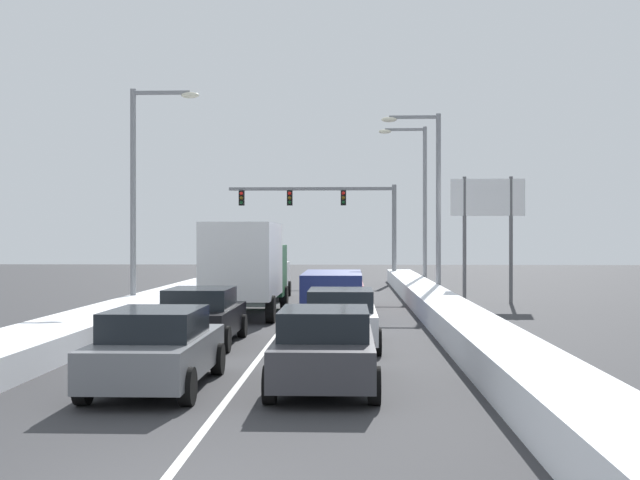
% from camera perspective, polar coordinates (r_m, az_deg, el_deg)
% --- Properties ---
extents(ground_plane, '(120.00, 120.00, 0.00)m').
position_cam_1_polar(ground_plane, '(25.83, -2.65, -6.16)').
color(ground_plane, '#333335').
extents(lane_stripe_between_right_lane_and_center_lane, '(0.14, 46.31, 0.01)m').
position_cam_1_polar(lane_stripe_between_right_lane_and_center_lane, '(30.01, -1.96, -5.27)').
color(lane_stripe_between_right_lane_and_center_lane, silver).
rests_on(lane_stripe_between_right_lane_and_center_lane, ground).
extents(snow_bank_right_shoulder, '(1.51, 46.31, 0.78)m').
position_cam_1_polar(snow_bank_right_shoulder, '(30.06, 8.20, -4.53)').
color(snow_bank_right_shoulder, white).
rests_on(snow_bank_right_shoulder, ground).
extents(snow_bank_left_shoulder, '(2.15, 46.31, 0.64)m').
position_cam_1_polar(snow_bank_left_shoulder, '(30.82, -11.87, -4.54)').
color(snow_bank_left_shoulder, white).
rests_on(snow_bank_left_shoulder, ground).
extents(sedan_charcoal_right_lane_nearest, '(2.00, 4.50, 1.51)m').
position_cam_1_polar(sedan_charcoal_right_lane_nearest, '(15.34, 0.34, -7.62)').
color(sedan_charcoal_right_lane_nearest, '#38383D').
rests_on(sedan_charcoal_right_lane_nearest, ground).
extents(sedan_white_right_lane_second, '(2.00, 4.50, 1.51)m').
position_cam_1_polar(sedan_white_right_lane_second, '(21.03, 1.48, -5.51)').
color(sedan_white_right_lane_second, silver).
rests_on(sedan_white_right_lane_second, ground).
extents(suv_navy_right_lane_third, '(2.16, 4.90, 1.67)m').
position_cam_1_polar(suv_navy_right_lane_third, '(27.42, 0.89, -3.66)').
color(suv_navy_right_lane_third, navy).
rests_on(suv_navy_right_lane_third, ground).
extents(sedan_maroon_right_lane_fourth, '(2.00, 4.50, 1.51)m').
position_cam_1_polar(sedan_maroon_right_lane_fourth, '(33.14, 1.50, -3.44)').
color(sedan_maroon_right_lane_fourth, maroon).
rests_on(sedan_maroon_right_lane_fourth, ground).
extents(sedan_gray_center_lane_nearest, '(2.00, 4.50, 1.51)m').
position_cam_1_polar(sedan_gray_center_lane_nearest, '(15.56, -11.47, -7.51)').
color(sedan_gray_center_lane_nearest, slate).
rests_on(sedan_gray_center_lane_nearest, ground).
extents(sedan_black_center_lane_second, '(2.00, 4.50, 1.51)m').
position_cam_1_polar(sedan_black_center_lane_second, '(21.74, -8.42, -5.33)').
color(sedan_black_center_lane_second, black).
rests_on(sedan_black_center_lane_second, ground).
extents(box_truck_center_lane_third, '(2.53, 7.20, 3.36)m').
position_cam_1_polar(box_truck_center_lane_third, '(29.39, -5.22, -1.68)').
color(box_truck_center_lane_third, '#1E5633').
rests_on(box_truck_center_lane_third, ground).
extents(suv_silver_center_lane_fourth, '(2.16, 4.90, 1.67)m').
position_cam_1_polar(suv_silver_center_lane_fourth, '(37.76, -3.91, -2.62)').
color(suv_silver_center_lane_fourth, '#B7BABF').
rests_on(suv_silver_center_lane_fourth, ground).
extents(traffic_light_gantry, '(10.60, 0.47, 6.20)m').
position_cam_1_polar(traffic_light_gantry, '(50.88, 1.08, 2.27)').
color(traffic_light_gantry, slate).
rests_on(traffic_light_gantry, ground).
extents(street_lamp_right_near, '(2.66, 0.36, 8.39)m').
position_cam_1_polar(street_lamp_right_near, '(36.35, 7.82, 3.56)').
color(street_lamp_right_near, gray).
rests_on(street_lamp_right_near, ground).
extents(street_lamp_right_mid, '(2.66, 0.36, 8.97)m').
position_cam_1_polar(street_lamp_right_mid, '(44.76, 7.00, 3.31)').
color(street_lamp_right_mid, gray).
rests_on(street_lamp_right_mid, ground).
extents(street_lamp_left_mid, '(2.66, 0.36, 8.54)m').
position_cam_1_polar(street_lamp_left_mid, '(31.65, -12.47, 4.22)').
color(street_lamp_left_mid, gray).
rests_on(street_lamp_left_mid, ground).
extents(roadside_sign_right, '(3.20, 0.16, 5.50)m').
position_cam_1_polar(roadside_sign_right, '(35.65, 11.78, 2.04)').
color(roadside_sign_right, '#59595B').
rests_on(roadside_sign_right, ground).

